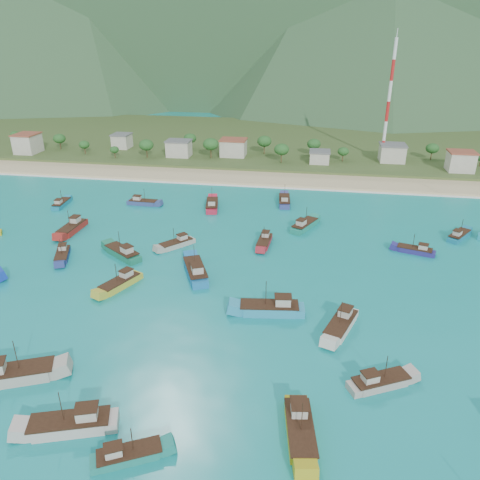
% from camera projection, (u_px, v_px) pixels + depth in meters
% --- Properties ---
extents(ground, '(600.00, 600.00, 0.00)m').
position_uv_depth(ground, '(195.00, 286.00, 96.38)').
color(ground, '#0B7081').
rests_on(ground, ground).
extents(beach, '(400.00, 18.00, 1.20)m').
position_uv_depth(beach, '(250.00, 178.00, 167.54)').
color(beach, beige).
rests_on(beach, ground).
extents(land, '(400.00, 110.00, 2.40)m').
position_uv_depth(land, '(268.00, 142.00, 222.49)').
color(land, '#385123').
rests_on(land, ground).
extents(surf_line, '(400.00, 2.50, 0.08)m').
position_uv_depth(surf_line, '(246.00, 186.00, 158.98)').
color(surf_line, white).
rests_on(surf_line, ground).
extents(village, '(213.67, 24.46, 7.47)m').
position_uv_depth(village, '(268.00, 151.00, 185.58)').
color(village, beige).
rests_on(village, ground).
extents(vegetation, '(275.98, 25.85, 8.62)m').
position_uv_depth(vegetation, '(247.00, 148.00, 187.50)').
color(vegetation, '#235623').
rests_on(vegetation, ground).
extents(radio_tower, '(1.20, 1.20, 44.52)m').
position_uv_depth(radio_tower, '(389.00, 101.00, 176.70)').
color(radio_tower, red).
rests_on(radio_tower, ground).
extents(boat_1, '(5.78, 9.34, 5.31)m').
position_uv_depth(boat_1, '(63.00, 255.00, 108.34)').
color(boat_1, navy).
rests_on(boat_1, ground).
extents(boat_3, '(4.97, 11.59, 6.63)m').
position_uv_depth(boat_3, '(300.00, 430.00, 60.58)').
color(boat_3, '#B2A31A').
rests_on(boat_3, ground).
extents(boat_5, '(7.37, 10.88, 6.24)m').
position_uv_depth(boat_5, '(304.00, 226.00, 124.41)').
color(boat_5, '#177F6B').
rests_on(boat_5, ground).
extents(boat_8, '(6.77, 11.27, 6.40)m').
position_uv_depth(boat_8, '(341.00, 325.00, 82.27)').
color(boat_8, beige).
rests_on(boat_8, ground).
extents(boat_9, '(3.55, 11.25, 6.60)m').
position_uv_depth(boat_9, '(72.00, 228.00, 122.61)').
color(boat_9, maroon).
rests_on(boat_9, ground).
extents(boat_10, '(9.37, 3.07, 5.48)m').
position_uv_depth(boat_10, '(143.00, 203.00, 141.57)').
color(boat_10, navy).
rests_on(boat_10, ground).
extents(boat_12, '(10.87, 9.04, 6.51)m').
position_uv_depth(boat_12, '(123.00, 253.00, 108.88)').
color(boat_12, '#166B50').
rests_on(boat_12, ground).
extents(boat_14, '(5.20, 11.45, 6.52)m').
position_uv_depth(boat_14, '(212.00, 206.00, 138.70)').
color(boat_14, '#B41D37').
rests_on(boat_14, ground).
extents(boat_16, '(12.05, 6.86, 6.83)m').
position_uv_depth(boat_16, '(72.00, 425.00, 61.35)').
color(boat_16, '#BEB3AD').
rests_on(boat_16, ground).
extents(boat_18, '(9.03, 6.26, 5.20)m').
position_uv_depth(boat_18, '(128.00, 456.00, 57.24)').
color(boat_18, '#197B6F').
rests_on(boat_18, ground).
extents(boat_19, '(7.35, 8.97, 5.35)m').
position_uv_depth(boat_19, '(459.00, 236.00, 118.56)').
color(boat_19, '#116E8E').
rests_on(boat_19, ground).
extents(boat_21, '(3.23, 9.29, 5.41)m').
position_uv_depth(boat_21, '(264.00, 242.00, 115.19)').
color(boat_21, '#A2212D').
rests_on(boat_21, ground).
extents(boat_22, '(8.10, 8.79, 5.46)m').
position_uv_depth(boat_22, '(177.00, 244.00, 114.06)').
color(boat_22, '#A6A296').
rests_on(boat_22, ground).
extents(boat_23, '(8.23, 12.59, 7.19)m').
position_uv_depth(boat_23, '(196.00, 272.00, 100.36)').
color(boat_23, '#186BAA').
rests_on(boat_23, ground).
extents(boat_24, '(12.51, 5.04, 7.19)m').
position_uv_depth(boat_24, '(271.00, 309.00, 86.78)').
color(boat_24, teal).
rests_on(boat_24, ground).
extents(boat_25, '(3.40, 9.04, 5.22)m').
position_uv_depth(boat_25, '(61.00, 204.00, 140.61)').
color(boat_25, '#127695').
rests_on(boat_25, ground).
extents(boat_26, '(12.94, 8.31, 7.39)m').
position_uv_depth(boat_26, '(14.00, 375.00, 70.09)').
color(boat_26, '#A6A196').
rests_on(boat_26, ground).
extents(boat_27, '(9.85, 6.89, 5.68)m').
position_uv_depth(boat_27, '(379.00, 383.00, 69.02)').
color(boat_27, '#A69D95').
rests_on(boat_27, ground).
extents(boat_28, '(6.85, 10.44, 5.97)m').
position_uv_depth(boat_28, '(120.00, 284.00, 96.03)').
color(boat_28, gold).
rests_on(boat_28, ground).
extents(boat_29, '(4.08, 10.86, 6.27)m').
position_uv_depth(boat_29, '(284.00, 201.00, 142.30)').
color(boat_29, navy).
rests_on(boat_29, ground).
extents(boat_30, '(9.18, 5.03, 5.20)m').
position_uv_depth(boat_30, '(415.00, 251.00, 110.68)').
color(boat_30, navy).
rests_on(boat_30, ground).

